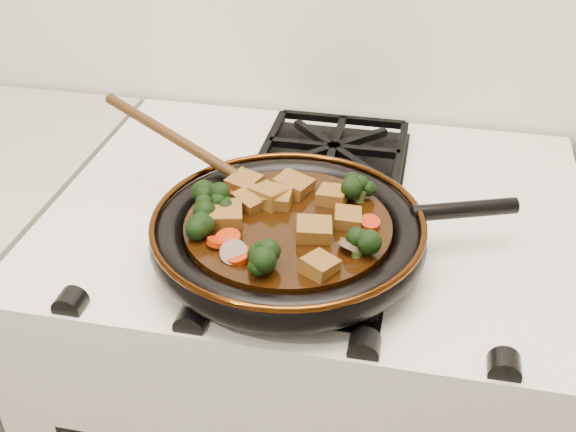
# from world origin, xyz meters

# --- Properties ---
(stove) EXTENTS (0.76, 0.60, 0.90)m
(stove) POSITION_xyz_m (0.00, 1.69, 0.45)
(stove) COLOR white
(stove) RESTS_ON ground
(burner_grate_front) EXTENTS (0.23, 0.23, 0.03)m
(burner_grate_front) POSITION_xyz_m (0.00, 1.55, 0.91)
(burner_grate_front) COLOR black
(burner_grate_front) RESTS_ON stove
(burner_grate_back) EXTENTS (0.23, 0.23, 0.03)m
(burner_grate_back) POSITION_xyz_m (0.00, 1.83, 0.91)
(burner_grate_back) COLOR black
(burner_grate_back) RESTS_ON stove
(skillet) EXTENTS (0.46, 0.35, 0.05)m
(skillet) POSITION_xyz_m (-0.01, 1.55, 0.94)
(skillet) COLOR black
(skillet) RESTS_ON burner_grate_front
(braising_sauce) EXTENTS (0.26, 0.26, 0.02)m
(braising_sauce) POSITION_xyz_m (-0.02, 1.55, 0.95)
(braising_sauce) COLOR black
(braising_sauce) RESTS_ON skillet
(tofu_cube_0) EXTENTS (0.05, 0.05, 0.03)m
(tofu_cube_0) POSITION_xyz_m (0.04, 1.47, 0.97)
(tofu_cube_0) COLOR brown
(tofu_cube_0) RESTS_ON braising_sauce
(tofu_cube_1) EXTENTS (0.05, 0.05, 0.02)m
(tofu_cube_1) POSITION_xyz_m (-0.09, 1.62, 0.97)
(tofu_cube_1) COLOR brown
(tofu_cube_1) RESTS_ON braising_sauce
(tofu_cube_2) EXTENTS (0.04, 0.04, 0.02)m
(tofu_cube_2) POSITION_xyz_m (0.03, 1.62, 0.97)
(tofu_cube_2) COLOR brown
(tofu_cube_2) RESTS_ON braising_sauce
(tofu_cube_3) EXTENTS (0.05, 0.05, 0.03)m
(tofu_cube_3) POSITION_xyz_m (-0.07, 1.58, 0.97)
(tofu_cube_3) COLOR brown
(tofu_cube_3) RESTS_ON braising_sauce
(tofu_cube_4) EXTENTS (0.05, 0.05, 0.03)m
(tofu_cube_4) POSITION_xyz_m (-0.09, 1.54, 0.97)
(tofu_cube_4) COLOR brown
(tofu_cube_4) RESTS_ON braising_sauce
(tofu_cube_5) EXTENTS (0.05, 0.05, 0.03)m
(tofu_cube_5) POSITION_xyz_m (0.02, 1.53, 0.97)
(tofu_cube_5) COLOR brown
(tofu_cube_5) RESTS_ON braising_sauce
(tofu_cube_6) EXTENTS (0.04, 0.04, 0.03)m
(tofu_cube_6) POSITION_xyz_m (-0.04, 1.60, 0.97)
(tofu_cube_6) COLOR brown
(tofu_cube_6) RESTS_ON braising_sauce
(tofu_cube_7) EXTENTS (0.04, 0.04, 0.02)m
(tofu_cube_7) POSITION_xyz_m (0.06, 1.57, 0.97)
(tofu_cube_7) COLOR brown
(tofu_cube_7) RESTS_ON braising_sauce
(tofu_cube_8) EXTENTS (0.06, 0.06, 0.03)m
(tofu_cube_8) POSITION_xyz_m (-0.05, 1.60, 0.97)
(tofu_cube_8) COLOR brown
(tofu_cube_8) RESTS_ON braising_sauce
(tofu_cube_9) EXTENTS (0.06, 0.05, 0.03)m
(tofu_cube_9) POSITION_xyz_m (-0.02, 1.63, 0.97)
(tofu_cube_9) COLOR brown
(tofu_cube_9) RESTS_ON braising_sauce
(broccoli_floret_0) EXTENTS (0.09, 0.08, 0.07)m
(broccoli_floret_0) POSITION_xyz_m (-0.12, 1.57, 0.97)
(broccoli_floret_0) COLOR black
(broccoli_floret_0) RESTS_ON braising_sauce
(broccoli_floret_1) EXTENTS (0.08, 0.08, 0.07)m
(broccoli_floret_1) POSITION_xyz_m (-0.12, 1.50, 0.97)
(broccoli_floret_1) COLOR black
(broccoli_floret_1) RESTS_ON braising_sauce
(broccoli_floret_2) EXTENTS (0.08, 0.07, 0.08)m
(broccoli_floret_2) POSITION_xyz_m (0.07, 1.62, 0.97)
(broccoli_floret_2) COLOR black
(broccoli_floret_2) RESTS_ON braising_sauce
(broccoli_floret_3) EXTENTS (0.07, 0.07, 0.07)m
(broccoli_floret_3) POSITION_xyz_m (0.08, 1.50, 0.97)
(broccoli_floret_3) COLOR black
(broccoli_floret_3) RESTS_ON braising_sauce
(broccoli_floret_4) EXTENTS (0.08, 0.08, 0.07)m
(broccoli_floret_4) POSITION_xyz_m (-0.03, 1.45, 0.97)
(broccoli_floret_4) COLOR black
(broccoli_floret_4) RESTS_ON braising_sauce
(broccoli_floret_5) EXTENTS (0.08, 0.08, 0.05)m
(broccoli_floret_5) POSITION_xyz_m (-0.11, 1.55, 0.97)
(broccoli_floret_5) COLOR black
(broccoli_floret_5) RESTS_ON braising_sauce
(carrot_coin_0) EXTENTS (0.03, 0.03, 0.01)m
(carrot_coin_0) POSITION_xyz_m (-0.10, 1.61, 0.96)
(carrot_coin_0) COLOR #B52205
(carrot_coin_0) RESTS_ON braising_sauce
(carrot_coin_1) EXTENTS (0.03, 0.03, 0.02)m
(carrot_coin_1) POSITION_xyz_m (-0.06, 1.47, 0.96)
(carrot_coin_1) COLOR #B52205
(carrot_coin_1) RESTS_ON braising_sauce
(carrot_coin_2) EXTENTS (0.03, 0.03, 0.01)m
(carrot_coin_2) POSITION_xyz_m (0.08, 1.57, 0.96)
(carrot_coin_2) COLOR #B52205
(carrot_coin_2) RESTS_ON braising_sauce
(carrot_coin_3) EXTENTS (0.03, 0.03, 0.01)m
(carrot_coin_3) POSITION_xyz_m (-0.08, 1.50, 0.96)
(carrot_coin_3) COLOR #B52205
(carrot_coin_3) RESTS_ON braising_sauce
(carrot_coin_4) EXTENTS (0.03, 0.03, 0.02)m
(carrot_coin_4) POSITION_xyz_m (-0.09, 1.49, 0.96)
(carrot_coin_4) COLOR #B52205
(carrot_coin_4) RESTS_ON braising_sauce
(mushroom_slice_0) EXTENTS (0.04, 0.04, 0.03)m
(mushroom_slice_0) POSITION_xyz_m (0.07, 1.51, 0.97)
(mushroom_slice_0) COLOR brown
(mushroom_slice_0) RESTS_ON braising_sauce
(mushroom_slice_1) EXTENTS (0.04, 0.04, 0.03)m
(mushroom_slice_1) POSITION_xyz_m (-0.03, 1.65, 0.97)
(mushroom_slice_1) COLOR brown
(mushroom_slice_1) RESTS_ON braising_sauce
(mushroom_slice_2) EXTENTS (0.03, 0.03, 0.02)m
(mushroom_slice_2) POSITION_xyz_m (-0.06, 1.47, 0.97)
(mushroom_slice_2) COLOR brown
(mushroom_slice_2) RESTS_ON braising_sauce
(wooden_spoon) EXTENTS (0.16, 0.08, 0.26)m
(wooden_spoon) POSITION_xyz_m (-0.15, 1.65, 0.98)
(wooden_spoon) COLOR #3F250D
(wooden_spoon) RESTS_ON braising_sauce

